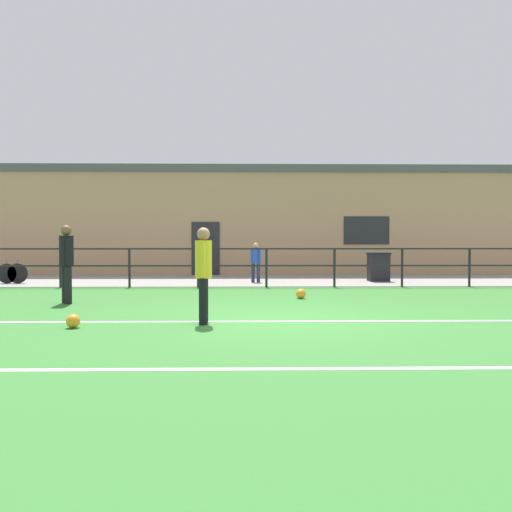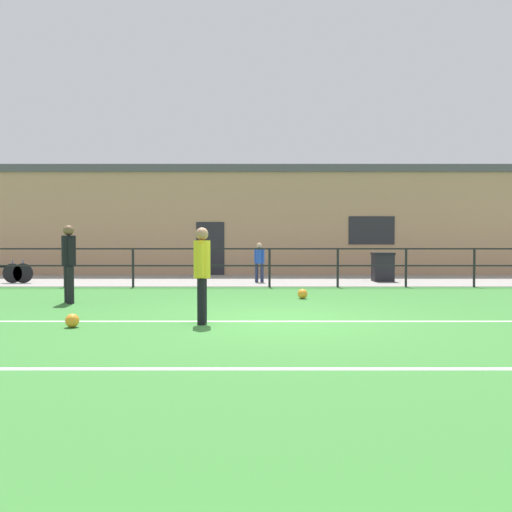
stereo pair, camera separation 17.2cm
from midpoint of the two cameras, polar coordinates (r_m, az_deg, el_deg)
ground at (r=8.63m, az=2.99°, el=-7.44°), size 60.00×44.00×0.04m
field_line_touchline at (r=8.44m, az=3.07°, el=-7.49°), size 36.00×0.11×0.00m
field_line_hash at (r=5.41m, az=5.01°, el=-12.77°), size 36.00×0.11×0.00m
pavement_strip at (r=17.07m, az=1.39°, el=-2.79°), size 48.00×5.00×0.02m
perimeter_fence at (r=14.53m, az=1.67°, el=-0.67°), size 36.07×0.07×1.15m
clubhouse_facade at (r=20.73m, az=1.10°, el=4.04°), size 28.00×2.56×4.36m
player_goalkeeper at (r=11.53m, az=-20.52°, el=-0.31°), size 0.31×0.40×1.70m
player_striker at (r=8.17m, az=-5.85°, el=-1.50°), size 0.28×0.43×1.58m
soccer_ball_match at (r=8.32m, az=-20.02°, el=-6.99°), size 0.22×0.22×0.22m
soccer_ball_spare at (r=11.74m, az=5.55°, el=-4.34°), size 0.23×0.23×0.23m
spectator_child at (r=16.09m, az=0.46°, el=-0.44°), size 0.33×0.22×1.28m
trash_bin_0 at (r=16.96m, az=14.39°, el=-1.20°), size 0.69×0.58×0.95m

